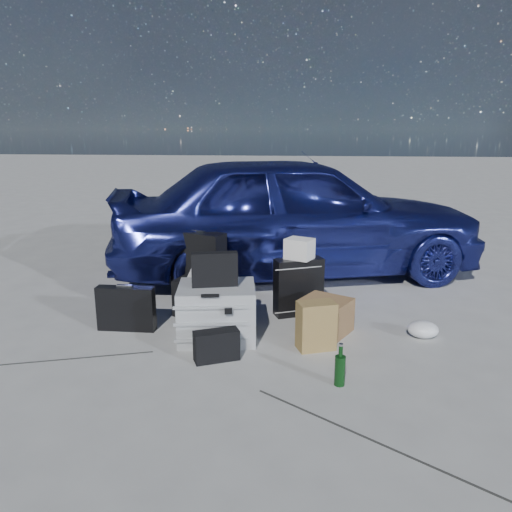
{
  "coord_description": "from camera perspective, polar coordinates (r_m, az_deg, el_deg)",
  "views": [
    {
      "loc": [
        0.54,
        -3.76,
        1.71
      ],
      "look_at": [
        0.05,
        0.85,
        0.53
      ],
      "focal_mm": 35.0,
      "sensor_mm": 36.0,
      "label": 1
    }
  ],
  "objects": [
    {
      "name": "laptop_bag",
      "position": [
        4.09,
        -4.76,
        -1.53
      ],
      "size": [
        0.39,
        0.18,
        0.28
      ],
      "primitive_type": "cube",
      "rotation": [
        0.0,
        0.0,
        0.24
      ],
      "color": "black",
      "rests_on": "pelican_case"
    },
    {
      "name": "suitcase_right",
      "position": [
        4.72,
        4.88,
        -3.53
      ],
      "size": [
        0.48,
        0.33,
        0.54
      ],
      "primitive_type": "cube",
      "rotation": [
        0.0,
        0.0,
        0.41
      ],
      "color": "black",
      "rests_on": "ground"
    },
    {
      "name": "ground",
      "position": [
        4.16,
        -1.91,
        -9.99
      ],
      "size": [
        60.0,
        60.0,
        0.0
      ],
      "primitive_type": "plane",
      "color": "#B0B0AB",
      "rests_on": "ground"
    },
    {
      "name": "cardboard_box",
      "position": [
        4.39,
        7.95,
        -6.74
      ],
      "size": [
        0.51,
        0.49,
        0.3
      ],
      "primitive_type": "cube",
      "rotation": [
        0.0,
        0.0,
        -0.49
      ],
      "color": "olive",
      "rests_on": "ground"
    },
    {
      "name": "car",
      "position": [
        5.94,
        4.58,
        4.76
      ],
      "size": [
        4.61,
        2.87,
        1.46
      ],
      "primitive_type": "imported",
      "rotation": [
        0.0,
        0.0,
        1.86
      ],
      "color": "#2C3497",
      "rests_on": "ground"
    },
    {
      "name": "messenger_bag",
      "position": [
        3.85,
        -4.54,
        -10.17
      ],
      "size": [
        0.36,
        0.26,
        0.24
      ],
      "primitive_type": "cube",
      "rotation": [
        0.0,
        0.0,
        0.43
      ],
      "color": "black",
      "rests_on": "ground"
    },
    {
      "name": "duffel_bag",
      "position": [
        4.69,
        -5.05,
        -4.9
      ],
      "size": [
        0.75,
        0.48,
        0.35
      ],
      "primitive_type": "cube",
      "rotation": [
        0.0,
        0.0,
        -0.29
      ],
      "color": "black",
      "rests_on": "ground"
    },
    {
      "name": "white_carton",
      "position": [
        4.63,
        4.99,
        0.84
      ],
      "size": [
        0.3,
        0.27,
        0.19
      ],
      "primitive_type": "cube",
      "rotation": [
        0.0,
        0.0,
        -0.43
      ],
      "color": "white",
      "rests_on": "suitcase_right"
    },
    {
      "name": "suitcase_left",
      "position": [
        5.05,
        -6.57,
        -1.3
      ],
      "size": [
        0.59,
        0.4,
        0.73
      ],
      "primitive_type": "cube",
      "rotation": [
        0.0,
        0.0,
        -0.4
      ],
      "color": "black",
      "rests_on": "ground"
    },
    {
      "name": "flat_box_white",
      "position": [
        4.64,
        -4.9,
        -2.38
      ],
      "size": [
        0.48,
        0.38,
        0.08
      ],
      "primitive_type": "cube",
      "rotation": [
        0.0,
        0.0,
        0.11
      ],
      "color": "white",
      "rests_on": "duffel_bag"
    },
    {
      "name": "green_bottle",
      "position": [
        3.53,
        9.59,
        -12.24
      ],
      "size": [
        0.08,
        0.08,
        0.29
      ],
      "primitive_type": "cylinder",
      "rotation": [
        0.0,
        0.0,
        -0.04
      ],
      "color": "black",
      "rests_on": "ground"
    },
    {
      "name": "briefcase",
      "position": [
        4.51,
        -14.62,
        -5.83
      ],
      "size": [
        0.5,
        0.12,
        0.39
      ],
      "primitive_type": "cube",
      "rotation": [
        0.0,
        0.0,
        0.01
      ],
      "color": "black",
      "rests_on": "ground"
    },
    {
      "name": "plastic_bag",
      "position": [
        4.48,
        18.55,
        -7.96
      ],
      "size": [
        0.27,
        0.24,
        0.14
      ],
      "primitive_type": "ellipsoid",
      "rotation": [
        0.0,
        0.0,
        -0.07
      ],
      "color": "white",
      "rests_on": "ground"
    },
    {
      "name": "kraft_bag",
      "position": [
        4.03,
        6.88,
        -7.91
      ],
      "size": [
        0.34,
        0.27,
        0.39
      ],
      "primitive_type": "cube",
      "rotation": [
        0.0,
        0.0,
        0.36
      ],
      "color": "olive",
      "rests_on": "ground"
    },
    {
      "name": "flat_box_black",
      "position": [
        4.6,
        -4.89,
        -1.62
      ],
      "size": [
        0.32,
        0.28,
        0.06
      ],
      "primitive_type": "cube",
      "rotation": [
        0.0,
        0.0,
        -0.37
      ],
      "color": "black",
      "rests_on": "flat_box_white"
    },
    {
      "name": "pelican_case",
      "position": [
        4.2,
        -4.48,
        -6.4
      ],
      "size": [
        0.7,
        0.6,
        0.46
      ],
      "primitive_type": "cube",
      "rotation": [
        0.0,
        0.0,
        0.15
      ],
      "color": "#A4A7AA",
      "rests_on": "ground"
    }
  ]
}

